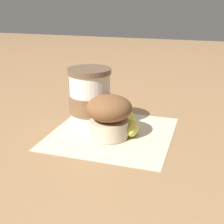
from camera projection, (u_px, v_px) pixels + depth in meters
name	position (u px, v px, depth m)	size (l,w,h in m)	color
ground_plane	(112.00, 133.00, 0.63)	(3.00, 3.00, 0.00)	#936D47
paper_napkin	(112.00, 133.00, 0.63)	(0.24, 0.24, 0.00)	beige
coffee_cup	(90.00, 99.00, 0.64)	(0.09, 0.09, 0.12)	silver
muffin	(108.00, 115.00, 0.60)	(0.09, 0.09, 0.08)	beige
banana	(119.00, 116.00, 0.67)	(0.14, 0.13, 0.03)	#D6CC4C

